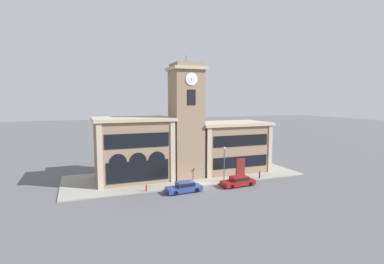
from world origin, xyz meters
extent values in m
plane|color=#56565B|center=(0.00, 0.00, 0.00)|extent=(300.00, 300.00, 0.00)
cube|color=gray|center=(0.00, 6.36, 0.07)|extent=(36.44, 12.72, 0.15)
cube|color=#897056|center=(0.00, 5.47, 8.22)|extent=(4.46, 4.46, 16.44)
cube|color=tan|center=(0.00, 5.47, 16.67)|extent=(5.16, 5.16, 0.45)
cube|color=#897056|center=(0.00, 5.47, 17.19)|extent=(4.11, 4.11, 0.60)
cylinder|color=#4C4C51|center=(0.00, 5.47, 18.09)|extent=(0.10, 0.10, 1.20)
cylinder|color=silver|center=(0.00, 3.19, 15.04)|extent=(1.82, 0.10, 1.82)
cylinder|color=black|center=(0.00, 3.12, 15.04)|extent=(0.15, 0.04, 0.15)
cylinder|color=silver|center=(2.28, 5.47, 15.04)|extent=(0.10, 1.82, 1.82)
cylinder|color=black|center=(2.35, 5.47, 15.04)|extent=(0.04, 0.15, 0.15)
cube|color=black|center=(0.00, 3.20, 12.43)|extent=(1.25, 0.10, 2.20)
cube|color=#897056|center=(-7.94, 6.98, 4.50)|extent=(10.82, 7.49, 9.01)
cube|color=tan|center=(-7.94, 6.98, 9.23)|extent=(11.52, 8.19, 0.45)
cube|color=tan|center=(-13.00, 3.18, 4.50)|extent=(0.70, 0.16, 9.01)
cube|color=tan|center=(-2.88, 3.18, 4.50)|extent=(0.70, 0.16, 9.01)
cube|color=black|center=(-7.94, 3.20, 6.49)|extent=(8.87, 0.10, 1.98)
cube|color=black|center=(-7.94, 3.20, 2.16)|extent=(8.66, 0.10, 2.88)
cylinder|color=black|center=(-10.65, 3.19, 3.60)|extent=(2.38, 0.06, 2.38)
cylinder|color=black|center=(-7.94, 3.19, 3.60)|extent=(2.38, 0.06, 2.38)
cylinder|color=black|center=(-5.24, 3.19, 3.60)|extent=(2.38, 0.06, 2.38)
cube|color=#897056|center=(8.38, 6.98, 3.94)|extent=(11.69, 7.49, 7.88)
cube|color=tan|center=(8.38, 6.98, 8.10)|extent=(12.39, 8.19, 0.45)
cube|color=tan|center=(2.88, 3.18, 3.94)|extent=(0.70, 0.16, 7.88)
cube|color=tan|center=(13.87, 3.18, 3.94)|extent=(0.70, 0.16, 7.88)
cube|color=black|center=(8.38, 3.20, 5.67)|extent=(9.59, 0.10, 1.73)
cube|color=maroon|center=(8.38, 3.19, 1.42)|extent=(1.50, 0.12, 2.84)
cube|color=black|center=(8.38, 3.20, 2.27)|extent=(9.59, 0.10, 1.76)
cube|color=navy|center=(-2.92, -1.59, 0.49)|extent=(4.83, 2.04, 0.64)
cube|color=navy|center=(-2.73, -1.58, 1.11)|extent=(2.37, 1.70, 0.59)
cube|color=black|center=(-2.73, -1.58, 1.11)|extent=(2.28, 1.73, 0.44)
cylinder|color=black|center=(-4.33, -2.44, 0.31)|extent=(0.64, 0.26, 0.62)
cylinder|color=black|center=(-4.43, -0.94, 0.31)|extent=(0.64, 0.26, 0.62)
cylinder|color=black|center=(-1.40, -2.24, 0.31)|extent=(0.64, 0.26, 0.62)
cylinder|color=black|center=(-1.51, -0.74, 0.31)|extent=(0.64, 0.26, 0.62)
cube|color=maroon|center=(5.14, -1.59, 0.50)|extent=(4.97, 2.21, 0.65)
cube|color=maroon|center=(5.33, -1.58, 1.09)|extent=(2.44, 1.85, 0.54)
cube|color=black|center=(5.33, -1.58, 1.09)|extent=(2.35, 1.88, 0.41)
cylinder|color=black|center=(3.70, -2.53, 0.31)|extent=(0.64, 0.26, 0.62)
cylinder|color=black|center=(3.58, -0.86, 0.31)|extent=(0.64, 0.26, 0.62)
cylinder|color=black|center=(6.70, -2.32, 0.31)|extent=(0.64, 0.26, 0.62)
cylinder|color=black|center=(6.58, -0.66, 0.31)|extent=(0.64, 0.26, 0.62)
cylinder|color=#4C4C51|center=(4.08, 0.59, 2.55)|extent=(0.12, 0.12, 4.80)
sphere|color=silver|center=(4.08, 0.59, 5.13)|extent=(0.36, 0.36, 0.36)
cylinder|color=black|center=(10.02, 0.39, 0.60)|extent=(0.18, 0.18, 0.90)
sphere|color=black|center=(10.02, 0.39, 1.13)|extent=(0.16, 0.16, 0.16)
cylinder|color=red|center=(-7.48, 0.23, 0.50)|extent=(0.22, 0.22, 0.70)
sphere|color=red|center=(-7.48, 0.23, 0.93)|extent=(0.19, 0.19, 0.19)
camera|label=1|loc=(-15.65, -37.50, 12.12)|focal=28.00mm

